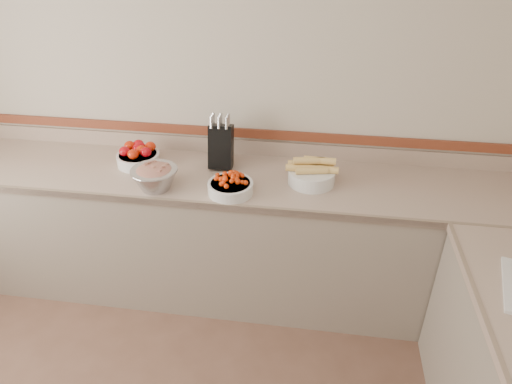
# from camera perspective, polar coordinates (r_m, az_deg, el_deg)

# --- Properties ---
(back_wall) EXTENTS (4.00, 0.00, 4.00)m
(back_wall) POSITION_cam_1_polar(r_m,az_deg,el_deg) (2.93, -5.02, 12.14)
(back_wall) COLOR beige
(back_wall) RESTS_ON ground_plane
(counter_back) EXTENTS (4.00, 0.65, 1.08)m
(counter_back) POSITION_cam_1_polar(r_m,az_deg,el_deg) (3.05, -5.64, -5.14)
(counter_back) COLOR tan
(counter_back) RESTS_ON ground_plane
(knife_block) EXTENTS (0.15, 0.18, 0.35)m
(knife_block) POSITION_cam_1_polar(r_m,az_deg,el_deg) (2.83, -4.41, 5.84)
(knife_block) COLOR black
(knife_block) RESTS_ON counter_back
(tomato_bowl) EXTENTS (0.27, 0.27, 0.13)m
(tomato_bowl) POSITION_cam_1_polar(r_m,az_deg,el_deg) (2.98, -14.50, 4.46)
(tomato_bowl) COLOR white
(tomato_bowl) RESTS_ON counter_back
(cherry_tomato_bowl) EXTENTS (0.26, 0.26, 0.14)m
(cherry_tomato_bowl) POSITION_cam_1_polar(r_m,az_deg,el_deg) (2.58, -3.20, 0.80)
(cherry_tomato_bowl) COLOR white
(cherry_tomato_bowl) RESTS_ON counter_back
(corn_bowl) EXTENTS (0.31, 0.28, 0.17)m
(corn_bowl) POSITION_cam_1_polar(r_m,az_deg,el_deg) (2.69, 6.98, 2.37)
(corn_bowl) COLOR white
(corn_bowl) RESTS_ON counter_back
(rhubarb_bowl) EXTENTS (0.27, 0.27, 0.15)m
(rhubarb_bowl) POSITION_cam_1_polar(r_m,az_deg,el_deg) (2.67, -12.54, 1.92)
(rhubarb_bowl) COLOR #B2B2BA
(rhubarb_bowl) RESTS_ON counter_back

